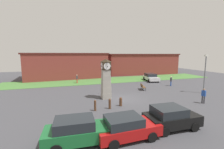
{
  "coord_description": "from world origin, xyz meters",
  "views": [
    {
      "loc": [
        -6.73,
        -16.2,
        5.37
      ],
      "look_at": [
        -0.81,
        2.38,
        2.69
      ],
      "focal_mm": 24.0,
      "sensor_mm": 36.0,
      "label": 1
    }
  ],
  "objects": [
    {
      "name": "pedestrian_near_bench",
      "position": [
        7.64,
        -4.11,
        0.94
      ],
      "size": [
        0.37,
        0.46,
        1.64
      ],
      "color": "#3F3F47",
      "rests_on": "ground_plane"
    },
    {
      "name": "pedestrian_by_cars",
      "position": [
        10.35,
        4.49,
        0.93
      ],
      "size": [
        0.46,
        0.44,
        1.63
      ],
      "color": "#264CA5",
      "rests_on": "ground_plane"
    },
    {
      "name": "pedestrian_crossing_lot",
      "position": [
        -4.61,
        11.84,
        0.91
      ],
      "size": [
        0.31,
        0.44,
        1.59
      ],
      "color": "red",
      "rests_on": "ground_plane"
    },
    {
      "name": "clock_tower",
      "position": [
        -2.02,
        0.95,
        2.36
      ],
      "size": [
        1.37,
        1.35,
        4.79
      ],
      "color": "#9B968C",
      "rests_on": "ground_plane"
    },
    {
      "name": "car_far_lot",
      "position": [
        9.8,
        9.84,
        0.75
      ],
      "size": [
        2.88,
        4.84,
        1.46
      ],
      "color": "silver",
      "rests_on": "ground_plane"
    },
    {
      "name": "ground_plane",
      "position": [
        0.0,
        0.0,
        0.0
      ],
      "size": [
        71.57,
        71.57,
        0.0
      ],
      "primitive_type": "plane",
      "color": "#424247"
    },
    {
      "name": "street_lamp_near_road",
      "position": [
        11.49,
        -0.77,
        3.12
      ],
      "size": [
        0.5,
        0.24,
        5.29
      ],
      "color": "slate",
      "rests_on": "ground_plane"
    },
    {
      "name": "grass_verge_far",
      "position": [
        3.37,
        13.12,
        0.02
      ],
      "size": [
        42.94,
        7.13,
        0.04
      ],
      "primitive_type": "cube",
      "color": "#477A38",
      "rests_on": "ground_plane"
    },
    {
      "name": "storefront_low_left",
      "position": [
        13.4,
        22.62,
        2.72
      ],
      "size": [
        19.73,
        12.35,
        5.42
      ],
      "color": "maroon",
      "rests_on": "ground_plane"
    },
    {
      "name": "car_near_tower",
      "position": [
        -3.13,
        -7.94,
        0.77
      ],
      "size": [
        4.08,
        2.01,
        1.5
      ],
      "color": "#A51111",
      "rests_on": "ground_plane"
    },
    {
      "name": "bollard_near_tower",
      "position": [
        -4.11,
        -2.68,
        0.54
      ],
      "size": [
        0.22,
        0.22,
        1.06
      ],
      "color": "brown",
      "rests_on": "ground_plane"
    },
    {
      "name": "car_by_building",
      "position": [
        0.5,
        -7.63,
        0.81
      ],
      "size": [
        3.93,
        2.15,
        1.61
      ],
      "color": "black",
      "rests_on": "ground_plane"
    },
    {
      "name": "bollard_far_row",
      "position": [
        -1.31,
        -2.15,
        0.47
      ],
      "size": [
        0.3,
        0.3,
        0.93
      ],
      "color": "brown",
      "rests_on": "ground_plane"
    },
    {
      "name": "bench",
      "position": [
        4.4,
        3.46,
        0.52
      ],
      "size": [
        1.0,
        1.69,
        0.9
      ],
      "color": "brown",
      "rests_on": "ground_plane"
    },
    {
      "name": "car_navy_sedan",
      "position": [
        -6.08,
        -7.59,
        0.81
      ],
      "size": [
        4.27,
        2.05,
        1.61
      ],
      "color": "#19602D",
      "rests_on": "ground_plane"
    },
    {
      "name": "bollard_mid_row",
      "position": [
        -2.63,
        -2.59,
        0.52
      ],
      "size": [
        0.24,
        0.24,
        1.03
      ],
      "color": "brown",
      "rests_on": "ground_plane"
    },
    {
      "name": "warehouse_blue_far",
      "position": [
        -6.09,
        19.25,
        2.81
      ],
      "size": [
        17.8,
        8.91,
        5.6
      ],
      "color": "maroon",
      "rests_on": "ground_plane"
    }
  ]
}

